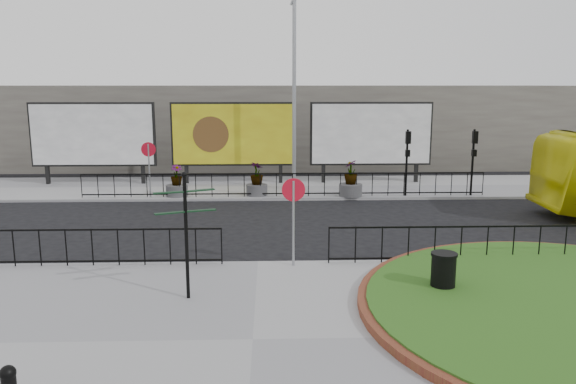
{
  "coord_description": "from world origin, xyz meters",
  "views": [
    {
      "loc": [
        0.37,
        -15.4,
        5.11
      ],
      "look_at": [
        0.89,
        0.88,
        1.96
      ],
      "focal_mm": 35.0,
      "sensor_mm": 36.0,
      "label": 1
    }
  ],
  "objects_px": {
    "planter_a": "(177,185)",
    "lamp_post": "(294,90)",
    "planter_b": "(257,183)",
    "planter_c": "(351,183)",
    "billboard_mid": "(233,135)",
    "litter_bin": "(443,274)",
    "fingerpost_sign": "(186,223)"
  },
  "relations": [
    {
      "from": "planter_a",
      "to": "lamp_post",
      "type": "bearing_deg",
      "value": 14.55
    },
    {
      "from": "planter_b",
      "to": "planter_c",
      "type": "relative_size",
      "value": 0.93
    },
    {
      "from": "billboard_mid",
      "to": "lamp_post",
      "type": "bearing_deg",
      "value": -33.25
    },
    {
      "from": "lamp_post",
      "to": "planter_b",
      "type": "xyz_separation_m",
      "value": [
        -1.75,
        -1.31,
        -4.13
      ]
    },
    {
      "from": "litter_bin",
      "to": "planter_c",
      "type": "bearing_deg",
      "value": 92.39
    },
    {
      "from": "planter_c",
      "to": "fingerpost_sign",
      "type": "bearing_deg",
      "value": -114.69
    },
    {
      "from": "billboard_mid",
      "to": "planter_c",
      "type": "xyz_separation_m",
      "value": [
        5.49,
        -3.57,
        -1.87
      ]
    },
    {
      "from": "planter_b",
      "to": "planter_c",
      "type": "height_order",
      "value": "planter_c"
    },
    {
      "from": "litter_bin",
      "to": "planter_c",
      "type": "height_order",
      "value": "planter_c"
    },
    {
      "from": "billboard_mid",
      "to": "planter_b",
      "type": "xyz_separation_m",
      "value": [
        1.25,
        -3.29,
        -1.9
      ]
    },
    {
      "from": "litter_bin",
      "to": "planter_a",
      "type": "relative_size",
      "value": 0.73
    },
    {
      "from": "lamp_post",
      "to": "billboard_mid",
      "type": "bearing_deg",
      "value": 146.75
    },
    {
      "from": "litter_bin",
      "to": "lamp_post",
      "type": "bearing_deg",
      "value": 102.31
    },
    {
      "from": "billboard_mid",
      "to": "planter_a",
      "type": "distance_m",
      "value": 4.56
    },
    {
      "from": "planter_a",
      "to": "litter_bin",
      "type": "bearing_deg",
      "value": -55.87
    },
    {
      "from": "planter_b",
      "to": "planter_c",
      "type": "bearing_deg",
      "value": -3.86
    },
    {
      "from": "lamp_post",
      "to": "planter_a",
      "type": "bearing_deg",
      "value": -165.45
    },
    {
      "from": "billboard_mid",
      "to": "fingerpost_sign",
      "type": "xyz_separation_m",
      "value": [
        -0.09,
        -15.72,
        -0.65
      ]
    },
    {
      "from": "planter_a",
      "to": "planter_b",
      "type": "height_order",
      "value": "planter_b"
    },
    {
      "from": "planter_a",
      "to": "planter_c",
      "type": "relative_size",
      "value": 0.87
    },
    {
      "from": "litter_bin",
      "to": "fingerpost_sign",
      "type": "bearing_deg",
      "value": -179.67
    },
    {
      "from": "lamp_post",
      "to": "litter_bin",
      "type": "distance_m",
      "value": 14.65
    },
    {
      "from": "lamp_post",
      "to": "planter_a",
      "type": "distance_m",
      "value": 6.96
    },
    {
      "from": "litter_bin",
      "to": "planter_c",
      "type": "distance_m",
      "value": 12.12
    },
    {
      "from": "litter_bin",
      "to": "planter_a",
      "type": "height_order",
      "value": "planter_a"
    },
    {
      "from": "lamp_post",
      "to": "planter_c",
      "type": "distance_m",
      "value": 5.06
    },
    {
      "from": "planter_a",
      "to": "billboard_mid",
      "type": "bearing_deg",
      "value": 55.04
    },
    {
      "from": "lamp_post",
      "to": "planter_b",
      "type": "relative_size",
      "value": 6.03
    },
    {
      "from": "billboard_mid",
      "to": "planter_b",
      "type": "bearing_deg",
      "value": -69.1
    },
    {
      "from": "billboard_mid",
      "to": "lamp_post",
      "type": "xyz_separation_m",
      "value": [
        3.01,
        -1.97,
        2.23
      ]
    },
    {
      "from": "billboard_mid",
      "to": "planter_c",
      "type": "bearing_deg",
      "value": -33.02
    },
    {
      "from": "fingerpost_sign",
      "to": "planter_b",
      "type": "bearing_deg",
      "value": 67.73
    }
  ]
}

